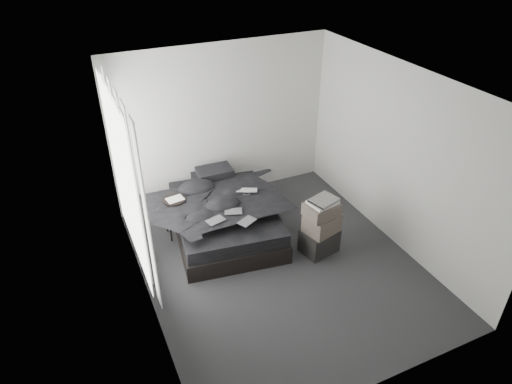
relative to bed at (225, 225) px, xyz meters
name	(u,v)px	position (x,y,z in m)	size (l,w,h in m)	color
floor	(280,265)	(0.42, -1.02, -0.13)	(3.60, 4.20, 0.01)	#2E2E30
ceiling	(286,85)	(0.42, -1.02, 2.47)	(3.60, 4.20, 0.01)	white
wall_back	(222,124)	(0.42, 1.08, 1.17)	(3.60, 0.01, 2.60)	silver
wall_front	(390,296)	(0.42, -3.12, 1.17)	(3.60, 0.01, 2.60)	silver
wall_left	(139,221)	(-1.38, -1.02, 1.17)	(0.01, 4.20, 2.60)	silver
wall_right	(398,158)	(2.22, -1.02, 1.17)	(0.01, 4.20, 2.60)	silver
window_left	(124,179)	(-1.36, -0.12, 1.22)	(0.02, 2.00, 2.30)	white
curtain_left	(129,183)	(-1.31, -0.12, 1.15)	(0.06, 2.12, 2.48)	white
bed	(225,225)	(0.00, 0.00, 0.00)	(1.47, 1.94, 0.26)	black
mattress	(225,213)	(0.00, 0.00, 0.24)	(1.42, 1.89, 0.21)	black
duvet	(225,202)	(-0.01, -0.05, 0.45)	(1.43, 1.66, 0.23)	black
pillow_lower	(211,179)	(0.06, 0.75, 0.41)	(0.59, 0.40, 0.13)	black
pillow_upper	(215,172)	(0.12, 0.73, 0.53)	(0.55, 0.38, 0.12)	black
laptop	(247,188)	(0.36, 0.00, 0.58)	(0.31, 0.20, 0.02)	silver
comic_a	(215,216)	(-0.31, -0.48, 0.57)	(0.25, 0.16, 0.01)	black
comic_b	(233,207)	(-0.01, -0.38, 0.58)	(0.25, 0.16, 0.01)	black
comic_c	(247,216)	(0.07, -0.68, 0.58)	(0.25, 0.16, 0.01)	black
side_stand	(176,217)	(-0.68, 0.26, 0.18)	(0.34, 0.34, 0.63)	black
papers	(175,199)	(-0.67, 0.25, 0.51)	(0.24, 0.18, 0.01)	white
floor_books	(192,260)	(-0.69, -0.50, -0.06)	(0.15, 0.22, 0.15)	black
box_lower	(319,241)	(1.07, -0.97, 0.05)	(0.49, 0.38, 0.36)	black
box_mid	(322,223)	(1.09, -0.98, 0.36)	(0.45, 0.36, 0.27)	#524941
box_upper	(321,209)	(1.06, -0.97, 0.60)	(0.43, 0.35, 0.19)	#524941
art_book_white	(323,202)	(1.07, -0.97, 0.71)	(0.37, 0.30, 0.04)	silver
art_book_snake	(324,200)	(1.09, -0.98, 0.75)	(0.36, 0.29, 0.03)	silver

